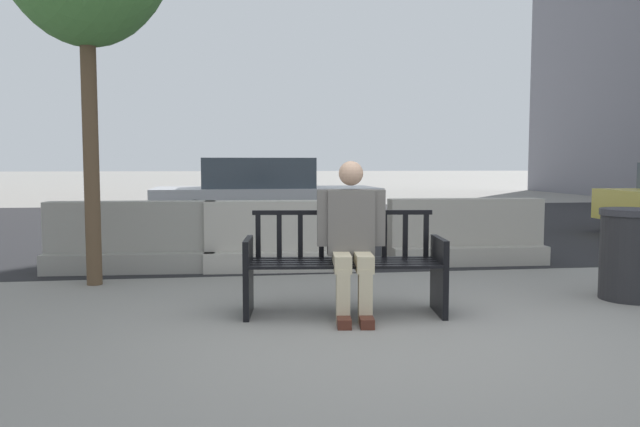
{
  "coord_description": "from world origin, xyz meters",
  "views": [
    {
      "loc": [
        -1.2,
        -4.44,
        1.3
      ],
      "look_at": [
        -0.26,
        2.25,
        0.75
      ],
      "focal_mm": 35.0,
      "sensor_mm": 36.0,
      "label": 1
    }
  ],
  "objects_px": {
    "jersey_barrier_right": "(465,237)",
    "seated_person": "(351,235)",
    "street_bench": "(344,268)",
    "jersey_barrier_left": "(132,243)",
    "trash_bin": "(631,254)",
    "jersey_barrier_centre": "(288,241)",
    "car_sedan_far": "(264,194)"
  },
  "relations": [
    {
      "from": "jersey_barrier_right",
      "to": "seated_person",
      "type": "bearing_deg",
      "value": -128.11
    },
    {
      "from": "street_bench",
      "to": "jersey_barrier_left",
      "type": "distance_m",
      "value": 3.29
    },
    {
      "from": "street_bench",
      "to": "trash_bin",
      "type": "xyz_separation_m",
      "value": [
        2.8,
        0.18,
        0.04
      ]
    },
    {
      "from": "jersey_barrier_centre",
      "to": "jersey_barrier_right",
      "type": "height_order",
      "value": "same"
    },
    {
      "from": "car_sedan_far",
      "to": "trash_bin",
      "type": "xyz_separation_m",
      "value": [
        3.14,
        -6.93,
        -0.26
      ]
    },
    {
      "from": "jersey_barrier_centre",
      "to": "jersey_barrier_right",
      "type": "distance_m",
      "value": 2.32
    },
    {
      "from": "street_bench",
      "to": "jersey_barrier_right",
      "type": "height_order",
      "value": "street_bench"
    },
    {
      "from": "trash_bin",
      "to": "jersey_barrier_right",
      "type": "bearing_deg",
      "value": 108.38
    },
    {
      "from": "seated_person",
      "to": "jersey_barrier_left",
      "type": "relative_size",
      "value": 0.65
    },
    {
      "from": "jersey_barrier_centre",
      "to": "trash_bin",
      "type": "height_order",
      "value": "trash_bin"
    },
    {
      "from": "jersey_barrier_right",
      "to": "car_sedan_far",
      "type": "distance_m",
      "value": 5.22
    },
    {
      "from": "jersey_barrier_left",
      "to": "trash_bin",
      "type": "height_order",
      "value": "trash_bin"
    },
    {
      "from": "trash_bin",
      "to": "car_sedan_far",
      "type": "bearing_deg",
      "value": 114.4
    },
    {
      "from": "jersey_barrier_left",
      "to": "trash_bin",
      "type": "xyz_separation_m",
      "value": [
        4.95,
        -2.31,
        0.1
      ]
    },
    {
      "from": "jersey_barrier_centre",
      "to": "seated_person",
      "type": "bearing_deg",
      "value": -82.16
    },
    {
      "from": "seated_person",
      "to": "car_sedan_far",
      "type": "xyz_separation_m",
      "value": [
        -0.39,
        7.17,
        0.0
      ]
    },
    {
      "from": "car_sedan_far",
      "to": "trash_bin",
      "type": "bearing_deg",
      "value": -65.6
    },
    {
      "from": "jersey_barrier_right",
      "to": "trash_bin",
      "type": "xyz_separation_m",
      "value": [
        0.76,
        -2.29,
        0.1
      ]
    },
    {
      "from": "seated_person",
      "to": "car_sedan_far",
      "type": "height_order",
      "value": "car_sedan_far"
    },
    {
      "from": "jersey_barrier_right",
      "to": "car_sedan_far",
      "type": "relative_size",
      "value": 0.46
    },
    {
      "from": "jersey_barrier_centre",
      "to": "car_sedan_far",
      "type": "xyz_separation_m",
      "value": [
        -0.06,
        4.75,
        0.35
      ]
    },
    {
      "from": "seated_person",
      "to": "jersey_barrier_left",
      "type": "height_order",
      "value": "seated_person"
    },
    {
      "from": "jersey_barrier_centre",
      "to": "car_sedan_far",
      "type": "height_order",
      "value": "car_sedan_far"
    },
    {
      "from": "seated_person",
      "to": "jersey_barrier_centre",
      "type": "height_order",
      "value": "seated_person"
    },
    {
      "from": "jersey_barrier_left",
      "to": "street_bench",
      "type": "bearing_deg",
      "value": -49.14
    },
    {
      "from": "jersey_barrier_left",
      "to": "car_sedan_far",
      "type": "xyz_separation_m",
      "value": [
        1.81,
        4.62,
        0.35
      ]
    },
    {
      "from": "street_bench",
      "to": "jersey_barrier_centre",
      "type": "height_order",
      "value": "street_bench"
    },
    {
      "from": "jersey_barrier_left",
      "to": "jersey_barrier_right",
      "type": "distance_m",
      "value": 4.19
    },
    {
      "from": "jersey_barrier_centre",
      "to": "trash_bin",
      "type": "relative_size",
      "value": 2.34
    },
    {
      "from": "seated_person",
      "to": "jersey_barrier_centre",
      "type": "distance_m",
      "value": 2.46
    },
    {
      "from": "street_bench",
      "to": "jersey_barrier_centre",
      "type": "bearing_deg",
      "value": 96.8
    },
    {
      "from": "street_bench",
      "to": "seated_person",
      "type": "distance_m",
      "value": 0.3
    }
  ]
}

